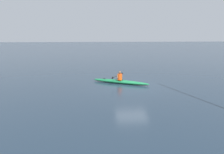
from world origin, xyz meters
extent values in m
plane|color=#1E2D3D|center=(0.00, 0.00, 0.00)|extent=(160.00, 160.00, 0.00)
ellipsoid|color=#19723F|center=(0.80, -0.97, 0.15)|extent=(4.56, 2.81, 0.29)
torus|color=black|center=(0.80, -0.97, 0.27)|extent=(0.72, 0.72, 0.04)
cylinder|color=black|center=(2.08, -1.66, 0.28)|extent=(0.18, 0.18, 0.02)
cylinder|color=#E04C14|center=(0.85, -0.99, 0.54)|extent=(0.39, 0.39, 0.49)
sphere|color=brown|center=(0.85, -0.99, 0.90)|extent=(0.21, 0.21, 0.21)
cylinder|color=black|center=(1.03, -1.09, 0.63)|extent=(0.98, 1.79, 0.03)
ellipsoid|color=black|center=(1.50, -0.20, 0.63)|extent=(0.22, 0.37, 0.17)
ellipsoid|color=black|center=(0.55, -1.98, 0.63)|extent=(0.22, 0.37, 0.17)
cylinder|color=brown|center=(1.06, -0.77, 0.60)|extent=(0.14, 0.32, 0.34)
cylinder|color=brown|center=(0.78, -1.29, 0.60)|extent=(0.28, 0.23, 0.34)
camera|label=1|loc=(2.84, 17.11, 4.14)|focal=36.63mm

